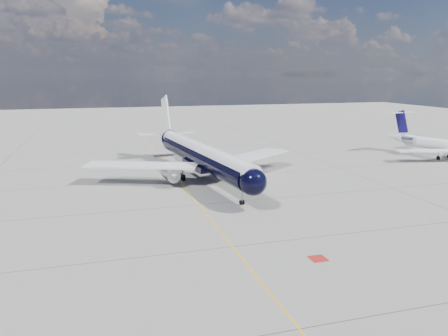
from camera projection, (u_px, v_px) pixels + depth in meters
The scene contains 5 objects.
ground at pixel (172, 173), 76.31m from camera, with size 320.00×320.00×0.00m, color gray.
taxiway_centerline at pixel (177, 179), 71.62m from camera, with size 0.16×160.00×0.01m, color #FFAF0D.
red_marking at pixel (318, 259), 40.68m from camera, with size 1.60×1.60×0.01m, color maroon.
main_airliner at pixel (199, 155), 71.25m from camera, with size 36.31×44.46×12.85m.
regional_jet at pixel (441, 144), 88.90m from camera, with size 23.06×26.94×9.23m.
Camera 1 is at (-12.37, -43.96, 16.82)m, focal length 35.00 mm.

